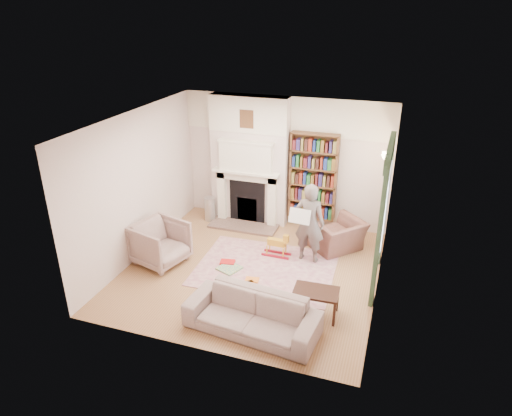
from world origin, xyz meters
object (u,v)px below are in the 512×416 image
(armchair_reading, at_px, (337,235))
(paraffin_heater, at_px, (210,209))
(sofa, at_px, (252,314))
(coffee_table, at_px, (315,303))
(rocking_horse, at_px, (276,245))
(man_reading, at_px, (310,223))
(bookcase, at_px, (313,177))
(armchair_left, at_px, (160,243))

(armchair_reading, xyz_separation_m, paraffin_heater, (-2.95, 0.43, -0.03))
(armchair_reading, height_order, sofa, armchair_reading)
(coffee_table, bearing_deg, paraffin_heater, 136.00)
(paraffin_heater, bearing_deg, coffee_table, -41.79)
(armchair_reading, xyz_separation_m, coffee_table, (0.03, -2.24, -0.08))
(rocking_horse, bearing_deg, coffee_table, -53.79)
(rocking_horse, bearing_deg, paraffin_heater, 151.60)
(man_reading, height_order, coffee_table, man_reading)
(bookcase, distance_m, armchair_left, 3.46)
(man_reading, bearing_deg, paraffin_heater, -17.48)
(bookcase, height_order, armchair_reading, bookcase)
(armchair_reading, distance_m, paraffin_heater, 2.98)
(sofa, bearing_deg, paraffin_heater, 129.24)
(bookcase, relative_size, paraffin_heater, 3.36)
(sofa, bearing_deg, man_reading, 87.98)
(bookcase, distance_m, armchair_reading, 1.39)
(armchair_left, bearing_deg, armchair_reading, -47.03)
(rocking_horse, bearing_deg, man_reading, 6.59)
(bookcase, xyz_separation_m, armchair_reading, (0.70, -0.83, -0.87))
(man_reading, distance_m, coffee_table, 1.79)
(armchair_left, relative_size, coffee_table, 1.28)
(armchair_left, relative_size, sofa, 0.45)
(paraffin_heater, bearing_deg, man_reading, -22.35)
(armchair_left, height_order, paraffin_heater, armchair_left)
(armchair_left, height_order, rocking_horse, armchair_left)
(armchair_left, distance_m, man_reading, 2.82)
(armchair_reading, height_order, coffee_table, armchair_reading)
(bookcase, height_order, rocking_horse, bookcase)
(bookcase, bearing_deg, sofa, -91.32)
(man_reading, height_order, rocking_horse, man_reading)
(paraffin_heater, bearing_deg, armchair_reading, -8.25)
(bookcase, distance_m, paraffin_heater, 2.45)
(man_reading, bearing_deg, coffee_table, 111.26)
(sofa, xyz_separation_m, man_reading, (0.34, 2.31, 0.49))
(armchair_reading, bearing_deg, coffee_table, 43.37)
(paraffin_heater, distance_m, rocking_horse, 2.17)
(man_reading, relative_size, coffee_table, 2.24)
(sofa, height_order, man_reading, man_reading)
(man_reading, height_order, paraffin_heater, man_reading)
(armchair_left, bearing_deg, man_reading, -53.78)
(rocking_horse, bearing_deg, sofa, -81.60)
(armchair_left, distance_m, coffee_table, 3.18)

